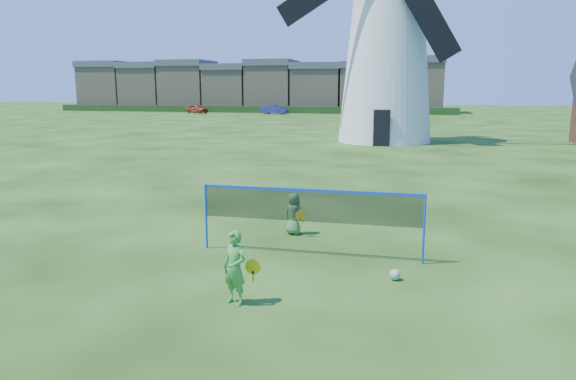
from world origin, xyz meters
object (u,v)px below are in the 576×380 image
(play_ball, at_px, (395,275))
(car_right, at_px, (274,110))
(badminton_net, at_px, (310,207))
(player_girl, at_px, (235,268))
(player_boy, at_px, (294,214))
(windmill, at_px, (387,43))
(car_left, at_px, (197,109))

(play_ball, relative_size, car_right, 0.06)
(badminton_net, relative_size, player_girl, 3.78)
(player_girl, bearing_deg, player_boy, 113.24)
(windmill, bearing_deg, player_boy, -92.13)
(play_ball, bearing_deg, car_left, 116.05)
(player_boy, xyz_separation_m, play_ball, (2.70, -2.82, -0.44))
(car_left, bearing_deg, player_girl, -135.11)
(car_right, bearing_deg, windmill, -141.32)
(badminton_net, bearing_deg, windmill, 89.61)
(windmill, xyz_separation_m, player_boy, (-0.93, -24.93, -6.23))
(player_girl, relative_size, player_boy, 1.22)
(play_ball, xyz_separation_m, car_right, (-19.15, 63.31, 0.54))
(car_right, bearing_deg, player_boy, -152.15)
(player_girl, xyz_separation_m, car_right, (-16.44, 65.17, -0.02))
(badminton_net, height_order, player_boy, badminton_net)
(player_girl, relative_size, play_ball, 6.07)
(windmill, distance_m, player_girl, 30.24)
(windmill, xyz_separation_m, play_ball, (1.77, -27.75, -6.66))
(windmill, bearing_deg, badminton_net, -90.39)
(badminton_net, distance_m, car_left, 69.11)
(badminton_net, distance_m, car_right, 64.51)
(badminton_net, bearing_deg, player_boy, 113.97)
(player_girl, height_order, play_ball, player_girl)
(badminton_net, bearing_deg, car_left, 115.01)
(player_boy, xyz_separation_m, car_left, (-28.47, 60.95, 0.08))
(badminton_net, xyz_separation_m, player_boy, (-0.75, 1.68, -0.59))
(play_ball, bearing_deg, badminton_net, 149.71)
(play_ball, xyz_separation_m, car_left, (-31.17, 63.76, 0.52))
(play_ball, bearing_deg, player_girl, -145.66)
(windmill, height_order, badminton_net, windmill)
(badminton_net, distance_m, play_ball, 2.48)
(player_girl, relative_size, car_left, 0.36)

